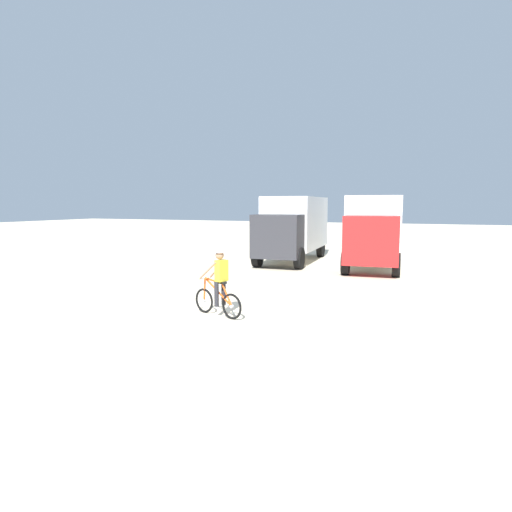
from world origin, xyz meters
The scene contains 4 objects.
ground_plane centered at (0.00, 0.00, 0.00)m, with size 120.00×120.00×0.00m, color beige.
box_truck_avon_van centered at (-0.54, 11.22, 1.87)m, with size 2.70×6.86×3.35m.
box_truck_white_box centered at (3.63, 10.62, 1.87)m, with size 2.96×6.93×3.35m.
cyclist_orange_shirt centered at (1.10, -0.33, 0.85)m, with size 1.66×0.70×1.82m.
Camera 1 is at (6.33, -10.32, 2.97)m, focal length 30.29 mm.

